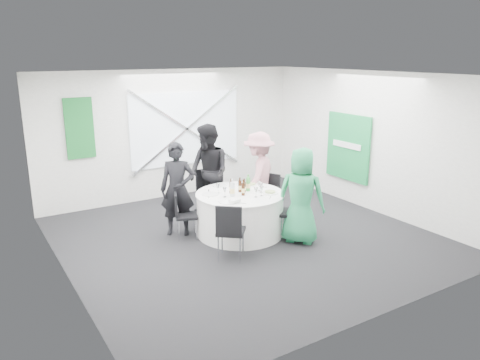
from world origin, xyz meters
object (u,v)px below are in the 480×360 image
chair_front_right (298,208)px  chair_back_left (182,212)px  person_woman_pink (259,175)px  green_water_bottle (248,184)px  person_man_back_left (177,189)px  banquet_table (240,214)px  chair_back (208,188)px  chair_front_left (230,228)px  clear_water_bottle (232,190)px  chair_back_right (269,192)px  person_woman_green (301,196)px  person_man_back (208,172)px

chair_front_right → chair_back_left: bearing=-78.5°
person_woman_pink → green_water_bottle: 0.84m
person_man_back_left → green_water_bottle: size_ratio=5.54×
banquet_table → chair_back_left: bearing=158.5°
chair_back → chair_front_right: size_ratio=0.96×
chair_front_right → chair_front_left: (-1.44, -0.14, -0.02)m
banquet_table → clear_water_bottle: bearing=-156.8°
chair_front_right → person_man_back_left: size_ratio=0.57×
chair_back_right → chair_front_right: size_ratio=0.91×
person_woman_green → green_water_bottle: bearing=-10.7°
banquet_table → person_woman_green: 1.17m
chair_back → chair_front_left: (-0.73, -2.10, 0.01)m
green_water_bottle → person_man_back_left: bearing=154.4°
chair_front_right → chair_front_left: size_ratio=1.03×
chair_back → person_man_back_left: 1.19m
chair_back_right → chair_front_right: 1.20m
chair_front_left → person_man_back_left: bearing=-42.0°
chair_back_left → green_water_bottle: 1.26m
person_man_back_left → person_man_back: (0.85, 0.43, 0.09)m
banquet_table → person_man_back: 1.16m
person_man_back → person_woman_green: size_ratio=1.13×
person_man_back → green_water_bottle: person_man_back is taller
chair_front_left → person_woman_pink: size_ratio=0.55×
banquet_table → person_man_back_left: size_ratio=0.94×
chair_back → chair_back_left: chair_back is taller
banquet_table → person_man_back_left: (-0.92, 0.59, 0.45)m
chair_back → chair_front_left: size_ratio=0.98×
chair_back_left → chair_front_right: (1.68, -1.09, 0.08)m
chair_back → chair_back_right: size_ratio=1.06×
person_woman_green → clear_water_bottle: (-0.90, 0.74, 0.06)m
banquet_table → green_water_bottle: bearing=14.2°
person_woman_pink → chair_back_right: bearing=90.7°
chair_front_left → person_woman_pink: person_woman_pink is taller
person_man_back_left → person_man_back: bearing=59.5°
person_man_back → clear_water_bottle: person_man_back is taller
chair_back → chair_front_left: bearing=-108.3°
person_man_back_left → person_man_back: 0.95m
chair_front_right → person_woman_pink: bearing=-139.3°
chair_back_right → person_woman_green: 1.36m
chair_back → chair_back_left: 1.30m
chair_back → green_water_bottle: green_water_bottle is taller
chair_front_left → green_water_bottle: green_water_bottle is taller
clear_water_bottle → chair_back: bearing=80.3°
chair_front_right → person_man_back: (-0.81, 1.74, 0.37)m
chair_front_right → green_water_bottle: bearing=-101.0°
chair_back → chair_back_left: size_ratio=1.11×
chair_front_right → person_man_back: 1.95m
chair_back_left → chair_front_left: chair_front_left is taller
person_man_back_left → person_woman_pink: 1.74m
chair_back_left → person_woman_pink: 1.82m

